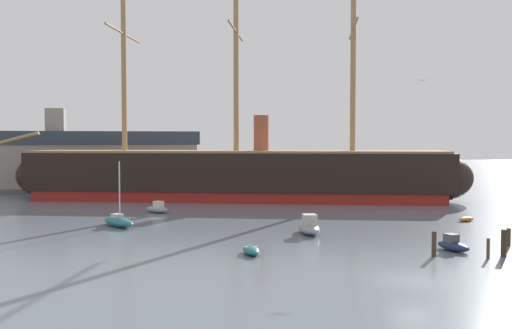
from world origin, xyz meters
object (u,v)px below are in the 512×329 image
at_px(motorboat_foreground_right, 453,245).
at_px(motorboat_near_centre, 309,227).
at_px(sailboat_mid_left, 118,221).
at_px(mooring_piling_right_pair, 509,237).
at_px(seagull_in_flight, 423,80).
at_px(mooring_piling_left_pair, 488,248).
at_px(mooring_piling_midwater, 434,244).
at_px(motorboat_alongside_stern, 396,199).
at_px(sailboat_far_right, 429,192).
at_px(tall_ship, 236,174).
at_px(dinghy_distant_centre, 258,188).
at_px(dinghy_far_left, 60,196).
at_px(mooring_piling_nearest, 504,243).
at_px(dinghy_mid_right, 466,219).
at_px(motorboat_alongside_bow, 157,209).
at_px(dockside_warehouse_left, 58,161).
at_px(dinghy_foreground_left, 251,250).

xyz_separation_m(motorboat_foreground_right, motorboat_near_centre, (-8.99, 9.96, 0.20)).
height_order(sailboat_mid_left, mooring_piling_right_pair, sailboat_mid_left).
xyz_separation_m(mooring_piling_right_pair, seagull_in_flight, (-1.96, 11.28, 14.26)).
distance_m(mooring_piling_left_pair, mooring_piling_midwater, 3.90).
bearing_deg(motorboat_alongside_stern, mooring_piling_right_pair, -98.68).
xyz_separation_m(sailboat_mid_left, sailboat_far_right, (48.05, 24.14, -0.01)).
distance_m(motorboat_foreground_right, mooring_piling_right_pair, 5.73).
bearing_deg(tall_ship, dinghy_distant_centre, 68.24).
bearing_deg(dinghy_far_left, mooring_piling_nearest, -52.79).
relative_size(motorboat_foreground_right, mooring_piling_left_pair, 2.24).
distance_m(dinghy_mid_right, seagull_in_flight, 16.35).
xyz_separation_m(motorboat_alongside_bow, motorboat_alongside_stern, (33.06, 3.19, 0.12)).
height_order(sailboat_far_right, mooring_piling_left_pair, sailboat_far_right).
xyz_separation_m(dockside_warehouse_left, seagull_in_flight, (43.10, -52.32, 9.81)).
bearing_deg(dockside_warehouse_left, tall_ship, -40.01).
bearing_deg(tall_ship, mooring_piling_nearest, -72.76).
height_order(motorboat_alongside_bow, mooring_piling_midwater, mooring_piling_midwater).
distance_m(dinghy_far_left, sailboat_far_right, 58.55).
distance_m(mooring_piling_left_pair, mooring_piling_right_pair, 6.20).
xyz_separation_m(motorboat_foreground_right, sailboat_mid_left, (-26.88, 18.07, 0.10)).
distance_m(mooring_piling_left_pair, seagull_in_flight, 21.11).
bearing_deg(dinghy_far_left, mooring_piling_left_pair, -54.10).
height_order(mooring_piling_right_pair, dockside_warehouse_left, dockside_warehouse_left).
xyz_separation_m(dinghy_far_left, mooring_piling_midwater, (34.35, -50.91, 0.64)).
bearing_deg(dinghy_foreground_left, motorboat_near_centre, 48.68).
relative_size(motorboat_foreground_right, dinghy_far_left, 1.15).
xyz_separation_m(motorboat_near_centre, sailboat_mid_left, (-17.89, 8.11, -0.10)).
xyz_separation_m(motorboat_near_centre, sailboat_far_right, (30.17, 32.25, -0.11)).
height_order(motorboat_foreground_right, mooring_piling_midwater, mooring_piling_midwater).
bearing_deg(sailboat_far_right, tall_ship, -177.02).
distance_m(motorboat_alongside_bow, mooring_piling_nearest, 40.21).
height_order(dinghy_foreground_left, sailboat_far_right, sailboat_far_right).
relative_size(motorboat_near_centre, dinghy_distant_centre, 1.89).
xyz_separation_m(tall_ship, mooring_piling_left_pair, (11.88, -43.74, -3.13)).
distance_m(motorboat_foreground_right, sailboat_mid_left, 32.39).
relative_size(motorboat_near_centre, mooring_piling_right_pair, 3.16).
height_order(motorboat_alongside_stern, dinghy_distant_centre, motorboat_alongside_stern).
distance_m(dinghy_foreground_left, mooring_piling_left_pair, 17.85).
distance_m(tall_ship, dinghy_distant_centre, 19.04).
bearing_deg(motorboat_near_centre, motorboat_alongside_bow, 126.56).
height_order(sailboat_far_right, dinghy_distant_centre, sailboat_far_right).
relative_size(sailboat_far_right, mooring_piling_right_pair, 4.44).
xyz_separation_m(dinghy_far_left, mooring_piling_nearest, (39.52, -52.04, 0.70)).
height_order(tall_ship, sailboat_far_right, tall_ship).
distance_m(tall_ship, dinghy_far_left, 27.69).
bearing_deg(dinghy_mid_right, tall_ship, 129.20).
xyz_separation_m(motorboat_foreground_right, mooring_piling_nearest, (2.56, -2.82, 0.56)).
bearing_deg(motorboat_foreground_right, mooring_piling_right_pair, 8.77).
bearing_deg(mooring_piling_right_pair, tall_ship, 112.65).
relative_size(tall_ship, mooring_piling_left_pair, 47.37).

